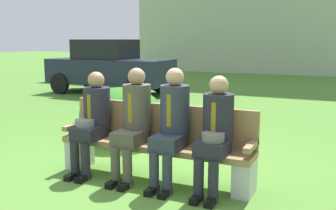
{
  "coord_description": "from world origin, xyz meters",
  "views": [
    {
      "loc": [
        2.3,
        -4.16,
        1.67
      ],
      "look_at": [
        0.27,
        0.2,
        0.85
      ],
      "focal_mm": 41.04,
      "sensor_mm": 36.0,
      "label": 1
    }
  ],
  "objects_px": {
    "seated_man_leftmost": "(93,117)",
    "shrub_near_bench": "(122,114)",
    "seated_man_centerright": "(172,121)",
    "parked_car_near": "(109,67)",
    "park_bench": "(156,143)",
    "seated_man_centerleft": "(134,118)",
    "seated_man_rightmost": "(215,129)"
  },
  "relations": [
    {
      "from": "seated_man_leftmost",
      "to": "shrub_near_bench",
      "type": "relative_size",
      "value": 0.89
    },
    {
      "from": "seated_man_centerright",
      "to": "parked_car_near",
      "type": "xyz_separation_m",
      "value": [
        -4.98,
        6.24,
        0.08
      ]
    },
    {
      "from": "seated_man_leftmost",
      "to": "seated_man_centerright",
      "type": "height_order",
      "value": "seated_man_centerright"
    },
    {
      "from": "park_bench",
      "to": "parked_car_near",
      "type": "height_order",
      "value": "parked_car_near"
    },
    {
      "from": "seated_man_centerleft",
      "to": "seated_man_leftmost",
      "type": "bearing_deg",
      "value": -178.8
    },
    {
      "from": "seated_man_leftmost",
      "to": "parked_car_near",
      "type": "xyz_separation_m",
      "value": [
        -3.89,
        6.26,
        0.13
      ]
    },
    {
      "from": "shrub_near_bench",
      "to": "parked_car_near",
      "type": "relative_size",
      "value": 0.37
    },
    {
      "from": "park_bench",
      "to": "seated_man_leftmost",
      "type": "xyz_separation_m",
      "value": [
        -0.82,
        -0.14,
        0.27
      ]
    },
    {
      "from": "seated_man_centerleft",
      "to": "seated_man_centerright",
      "type": "relative_size",
      "value": 0.99
    },
    {
      "from": "seated_man_leftmost",
      "to": "shrub_near_bench",
      "type": "height_order",
      "value": "seated_man_leftmost"
    },
    {
      "from": "seated_man_centerleft",
      "to": "shrub_near_bench",
      "type": "bearing_deg",
      "value": 126.34
    },
    {
      "from": "seated_man_centerright",
      "to": "seated_man_leftmost",
      "type": "bearing_deg",
      "value": -179.28
    },
    {
      "from": "seated_man_centerleft",
      "to": "parked_car_near",
      "type": "height_order",
      "value": "parked_car_near"
    },
    {
      "from": "seated_man_rightmost",
      "to": "shrub_near_bench",
      "type": "bearing_deg",
      "value": 144.85
    },
    {
      "from": "park_bench",
      "to": "seated_man_rightmost",
      "type": "xyz_separation_m",
      "value": [
        0.79,
        -0.14,
        0.28
      ]
    },
    {
      "from": "seated_man_centerleft",
      "to": "parked_car_near",
      "type": "relative_size",
      "value": 0.34
    },
    {
      "from": "shrub_near_bench",
      "to": "seated_man_centerleft",
      "type": "bearing_deg",
      "value": -53.66
    },
    {
      "from": "seated_man_centerleft",
      "to": "parked_car_near",
      "type": "distance_m",
      "value": 7.68
    },
    {
      "from": "seated_man_rightmost",
      "to": "shrub_near_bench",
      "type": "distance_m",
      "value": 2.59
    },
    {
      "from": "seated_man_centerleft",
      "to": "parked_car_near",
      "type": "bearing_deg",
      "value": 125.64
    },
    {
      "from": "park_bench",
      "to": "seated_man_centerright",
      "type": "distance_m",
      "value": 0.43
    },
    {
      "from": "seated_man_centerleft",
      "to": "seated_man_rightmost",
      "type": "xyz_separation_m",
      "value": [
        1.02,
        -0.01,
        -0.03
      ]
    },
    {
      "from": "seated_man_leftmost",
      "to": "seated_man_centerright",
      "type": "xyz_separation_m",
      "value": [
        1.09,
        0.01,
        0.04
      ]
    },
    {
      "from": "seated_man_leftmost",
      "to": "shrub_near_bench",
      "type": "distance_m",
      "value": 1.59
    },
    {
      "from": "park_bench",
      "to": "seated_man_centerright",
      "type": "xyz_separation_m",
      "value": [
        0.26,
        -0.12,
        0.32
      ]
    },
    {
      "from": "park_bench",
      "to": "seated_man_centerleft",
      "type": "xyz_separation_m",
      "value": [
        -0.24,
        -0.13,
        0.31
      ]
    },
    {
      "from": "seated_man_centerright",
      "to": "parked_car_near",
      "type": "bearing_deg",
      "value": 128.56
    },
    {
      "from": "seated_man_rightmost",
      "to": "shrub_near_bench",
      "type": "xyz_separation_m",
      "value": [
        -2.11,
        1.48,
        -0.27
      ]
    },
    {
      "from": "seated_man_rightmost",
      "to": "seated_man_centerleft",
      "type": "bearing_deg",
      "value": 179.4
    },
    {
      "from": "seated_man_rightmost",
      "to": "shrub_near_bench",
      "type": "relative_size",
      "value": 0.9
    },
    {
      "from": "park_bench",
      "to": "parked_car_near",
      "type": "xyz_separation_m",
      "value": [
        -4.71,
        6.12,
        0.4
      ]
    },
    {
      "from": "seated_man_centerleft",
      "to": "seated_man_centerright",
      "type": "height_order",
      "value": "seated_man_centerright"
    }
  ]
}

